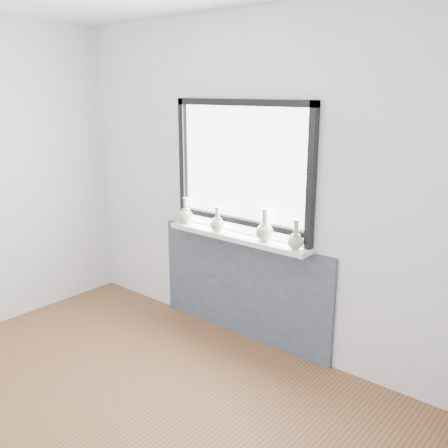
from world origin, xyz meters
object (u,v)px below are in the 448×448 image
Objects in this scene: vase_c at (265,231)px; vase_d at (296,240)px; windowsill at (237,237)px; vase_b at (218,223)px; vase_a at (186,215)px.

vase_c is 0.29m from vase_d.
vase_b is (-0.18, -0.03, 0.09)m from windowsill.
vase_d is (0.56, -0.02, 0.09)m from windowsill.
vase_d is (1.12, -0.02, -0.00)m from vase_a.
vase_a is at bearing 176.70° from vase_b.
vase_a is 0.38m from vase_b.
windowsill is 0.29m from vase_c.
vase_b is at bearing -171.44° from windowsill.
windowsill is at bearing 0.52° from vase_a.
vase_c reaches higher than vase_a.
vase_a reaches higher than vase_d.
windowsill is at bearing 177.57° from vase_d.
vase_a is at bearing -179.48° from windowsill.
vase_a reaches higher than windowsill.
windowsill is 5.88× the size of vase_a.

